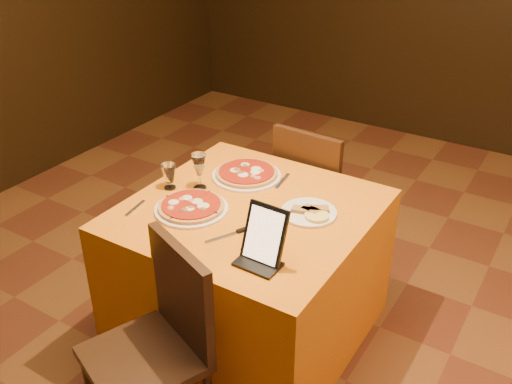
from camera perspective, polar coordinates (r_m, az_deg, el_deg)
The scene contains 12 objects.
main_table at distance 2.89m, azimuth -0.64°, elevation -8.00°, with size 1.10×1.10×0.75m, color orange.
chair_main_near at distance 2.38m, azimuth -11.20°, elevation -15.98°, with size 0.36×0.36×0.91m, color black, non-canonical shape.
chair_main_far at distance 3.43m, azimuth 6.47°, elevation -0.08°, with size 0.38×0.38×0.91m, color black, non-canonical shape.
pizza_near at distance 2.67m, azimuth -6.49°, elevation -1.54°, with size 0.34×0.34×0.03m.
pizza_far at distance 2.95m, azimuth -0.95°, elevation 1.79°, with size 0.36×0.36×0.03m.
cutlet_dish at distance 2.64m, azimuth 5.30°, elevation -1.95°, with size 0.26×0.26×0.03m.
wine_glass at distance 2.82m, azimuth -5.69°, elevation 2.08°, with size 0.09×0.09×0.19m, color tan, non-canonical shape.
water_glass at distance 2.85m, azimuth -8.68°, elevation 1.53°, with size 0.07×0.07×0.13m, color white, non-canonical shape.
tablet at distance 2.27m, azimuth 0.87°, elevation -4.27°, with size 0.18×0.02×0.24m, color black.
knife at distance 2.48m, azimuth -2.79°, elevation -4.36°, with size 0.22×0.02×0.01m, color #B2B1B9.
fork_near at distance 2.73m, azimuth -11.99°, elevation -1.60°, with size 0.15×0.02×0.01m, color silver.
fork_far at distance 2.91m, azimuth 2.67°, elevation 1.11°, with size 0.17×0.02×0.01m, color #A6A6AC.
Camera 1 is at (0.66, -1.44, 2.12)m, focal length 40.00 mm.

